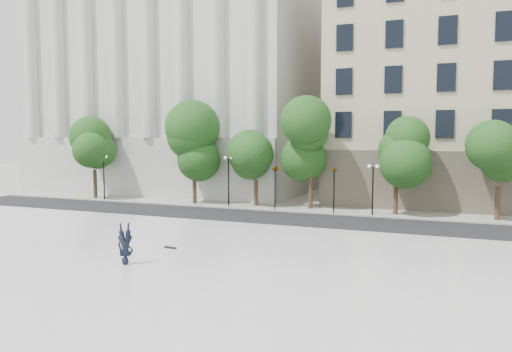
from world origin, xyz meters
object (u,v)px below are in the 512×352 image
object	(u,v)px
traffic_light_east	(334,169)
person_lying	(126,259)
skateboard	(170,247)
traffic_light_west	(275,165)

from	to	relation	value
traffic_light_east	person_lying	distance (m)	20.85
skateboard	person_lying	bearing A→B (deg)	-82.31
traffic_light_east	skateboard	distance (m)	17.51
traffic_light_east	skateboard	world-z (taller)	traffic_light_east
traffic_light_west	person_lying	xyz separation A→B (m)	(0.05, -20.07, -3.07)
person_lying	skateboard	bearing A→B (deg)	55.90
person_lying	skateboard	xyz separation A→B (m)	(0.15, 3.50, -0.22)
traffic_light_east	skateboard	bearing A→B (deg)	-105.86
traffic_light_west	traffic_light_east	size ratio (longest dim) A/B	1.04
traffic_light_east	skateboard	xyz separation A→B (m)	(-4.71, -16.57, -3.12)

